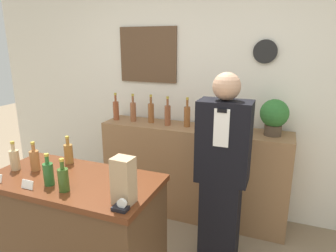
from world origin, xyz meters
name	(u,v)px	position (x,y,z in m)	size (l,w,h in m)	color
back_wall	(193,88)	(0.00, 2.00, 1.35)	(5.20, 0.09, 2.70)	silver
back_shelf	(192,172)	(0.08, 1.74, 0.50)	(1.95, 0.40, 0.99)	#8E6642
display_counter	(78,236)	(-0.39, 0.42, 0.46)	(1.20, 0.61, 0.92)	#4C331E
shopkeeper	(222,174)	(0.51, 1.13, 0.81)	(0.41, 0.26, 1.62)	black
potted_plant	(274,115)	(0.85, 1.75, 1.18)	(0.26, 0.26, 0.34)	#4C3D2D
paper_bag	(124,181)	(0.11, 0.27, 1.06)	(0.13, 0.11, 0.28)	tan
tape_dispenser	(121,207)	(0.14, 0.19, 0.95)	(0.09, 0.06, 0.07)	black
price_card_right	(27,185)	(-0.55, 0.19, 0.95)	(0.09, 0.02, 0.06)	white
counter_bottle_0	(15,159)	(-0.87, 0.39, 1.01)	(0.07, 0.07, 0.22)	tan
counter_bottle_1	(35,160)	(-0.73, 0.44, 1.01)	(0.07, 0.07, 0.22)	#A46636
counter_bottle_2	(69,153)	(-0.59, 0.64, 1.01)	(0.07, 0.07, 0.22)	#9E6C31
counter_bottle_3	(48,173)	(-0.46, 0.29, 1.01)	(0.07, 0.07, 0.22)	#275A27
counter_bottle_4	(63,179)	(-0.31, 0.26, 1.01)	(0.07, 0.07, 0.22)	#34521E
shelf_bottle_0	(116,110)	(-0.81, 1.72, 1.11)	(0.06, 0.06, 0.30)	brown
shelf_bottle_1	(133,111)	(-0.61, 1.74, 1.11)	(0.06, 0.06, 0.30)	brown
shelf_bottle_2	(151,112)	(-0.40, 1.76, 1.11)	(0.06, 0.06, 0.30)	brown
shelf_bottle_3	(168,114)	(-0.19, 1.72, 1.11)	(0.06, 0.06, 0.30)	brown
shelf_bottle_4	(187,116)	(0.01, 1.74, 1.11)	(0.06, 0.06, 0.30)	brown
shelf_bottle_5	(207,117)	(0.22, 1.75, 1.11)	(0.06, 0.06, 0.30)	brown
shelf_bottle_6	(227,119)	(0.42, 1.74, 1.11)	(0.06, 0.06, 0.30)	brown
shelf_bottle_7	(249,121)	(0.63, 1.75, 1.11)	(0.06, 0.06, 0.30)	brown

